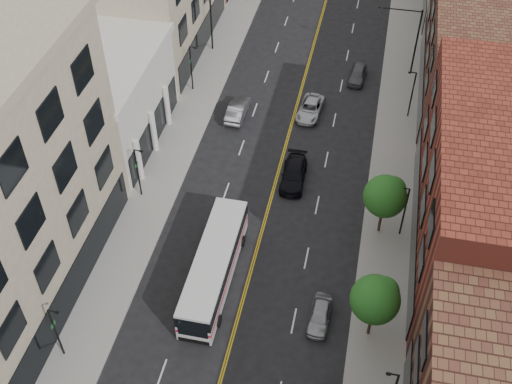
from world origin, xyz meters
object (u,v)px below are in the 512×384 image
Objects in this scene: city_bus at (214,265)px; car_lane_behind at (238,110)px; car_parked_far at (320,315)px; car_lane_a at (294,174)px; car_lane_c at (358,74)px; car_lane_b at (310,108)px.

city_bus is 2.52× the size of car_lane_behind.
car_lane_a is at bearing 108.67° from car_parked_far.
city_bus is 30.15m from car_lane_c.
car_lane_a reaches higher than car_lane_c.
car_lane_c is (10.95, 8.77, -0.07)m from car_lane_behind.
car_lane_behind is 0.91× the size of car_lane_a.
city_bus reaches higher than car_lane_b.
car_parked_far is (8.27, -2.00, -1.10)m from city_bus.
car_lane_c is at bearing 74.87° from car_lane_a.
car_lane_behind is 1.14× the size of car_lane_c.
car_lane_a reaches higher than car_lane_b.
city_bus is at bearing 99.42° from car_lane_behind.
city_bus is at bearing 168.23° from car_parked_far.
city_bus is 2.43× the size of car_lane_b.
car_lane_c reaches higher than car_lane_b.
car_lane_behind is 10.66m from car_lane_a.
car_lane_c is (-0.30, 31.06, 0.05)m from car_parked_far.
car_lane_behind is 14.03m from car_lane_c.
car_lane_b is at bearing 88.22° from car_lane_a.
car_lane_behind is at bearing 98.25° from city_bus.
car_lane_b is (0.00, 9.88, -0.07)m from car_lane_a.
car_parked_far is 0.74× the size of car_lane_a.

